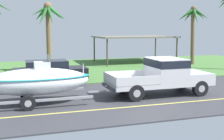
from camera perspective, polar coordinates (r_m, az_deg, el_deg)
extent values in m
cube|color=#38383D|center=(15.28, 5.75, -5.09)|extent=(36.00, 8.00, 0.06)
cube|color=#477538|center=(25.58, -4.16, 0.32)|extent=(36.00, 14.00, 0.11)
cube|color=#DBCC4C|center=(13.70, 8.79, -6.56)|extent=(34.20, 0.12, 0.01)
cube|color=silver|center=(15.56, 9.03, -2.44)|extent=(5.39, 2.08, 0.22)
cube|color=silver|center=(16.47, 15.08, -0.98)|extent=(1.51, 2.08, 0.38)
cube|color=silver|center=(15.62, 10.32, 0.14)|extent=(1.62, 2.08, 1.16)
cube|color=black|center=(15.58, 10.35, 1.41)|extent=(1.64, 2.10, 0.38)
cube|color=gray|center=(14.90, 3.66, -2.31)|extent=(2.26, 2.08, 0.04)
cube|color=silver|center=(15.79, 2.34, -0.96)|extent=(2.26, 0.08, 0.45)
cube|color=silver|center=(13.96, 5.18, -2.18)|extent=(2.26, 0.08, 0.45)
cube|color=silver|center=(14.50, -0.34, -1.76)|extent=(0.08, 2.08, 0.45)
cube|color=#333338|center=(14.55, -0.72, -3.31)|extent=(0.12, 1.87, 0.16)
sphere|color=#B2B2B7|center=(14.50, -1.17, -3.14)|extent=(0.10, 0.10, 0.10)
cylinder|color=black|center=(17.29, 13.14, -2.27)|extent=(0.80, 0.28, 0.80)
cylinder|color=#9E9EA3|center=(17.29, 13.14, -2.27)|extent=(0.36, 0.29, 0.36)
cylinder|color=black|center=(15.76, 16.61, -3.39)|extent=(0.80, 0.28, 0.80)
cylinder|color=#9E9EA3|center=(15.76, 16.61, -3.39)|extent=(0.36, 0.29, 0.36)
cylinder|color=black|center=(15.78, 2.03, -3.04)|extent=(0.80, 0.28, 0.80)
cylinder|color=#9E9EA3|center=(15.78, 2.03, -3.04)|extent=(0.36, 0.29, 0.36)
cylinder|color=black|center=(14.09, 4.61, -4.42)|extent=(0.80, 0.28, 0.80)
cylinder|color=#9E9EA3|center=(14.09, 4.61, -4.42)|extent=(0.36, 0.29, 0.36)
cube|color=gray|center=(14.43, -2.89, -4.18)|extent=(0.90, 0.10, 0.08)
cube|color=gray|center=(14.93, -14.35, -4.02)|extent=(4.71, 0.12, 0.10)
cube|color=gray|center=(13.06, -13.81, -5.73)|extent=(4.71, 0.12, 0.10)
cylinder|color=black|center=(14.98, -16.16, -4.28)|extent=(0.64, 0.22, 0.64)
cylinder|color=#9E9EA3|center=(14.98, -16.16, -4.28)|extent=(0.29, 0.23, 0.29)
cylinder|color=black|center=(12.99, -15.86, -6.14)|extent=(0.64, 0.22, 0.64)
cylinder|color=#9E9EA3|center=(12.99, -15.86, -6.14)|extent=(0.29, 0.23, 0.29)
ellipsoid|color=silver|center=(13.86, -14.19, -2.16)|extent=(4.75, 1.91, 1.21)
ellipsoid|color=teal|center=(13.83, -14.22, -1.30)|extent=(4.85, 1.95, 0.12)
cube|color=silver|center=(13.79, -13.29, 0.20)|extent=(0.70, 0.60, 0.65)
cube|color=slate|center=(13.76, -12.11, 2.22)|extent=(0.06, 0.56, 0.36)
cylinder|color=silver|center=(14.08, -5.55, 0.23)|extent=(0.04, 0.04, 0.50)
cube|color=black|center=(19.57, -11.74, -0.65)|extent=(4.64, 1.79, 0.70)
cube|color=black|center=(19.46, -12.47, 1.07)|extent=(2.60, 1.64, 0.50)
cylinder|color=black|center=(20.61, -7.60, -0.68)|extent=(0.66, 0.22, 0.66)
cylinder|color=#9E9EA3|center=(20.61, -7.60, -0.68)|extent=(0.30, 0.23, 0.30)
cylinder|color=black|center=(19.04, -6.73, -1.38)|extent=(0.66, 0.22, 0.66)
cylinder|color=#9E9EA3|center=(19.04, -6.73, -1.38)|extent=(0.30, 0.23, 0.30)
cylinder|color=black|center=(20.29, -16.41, -1.07)|extent=(0.66, 0.22, 0.66)
cylinder|color=#9E9EA3|center=(20.29, -16.41, -1.07)|extent=(0.30, 0.23, 0.30)
cylinder|color=black|center=(18.70, -16.27, -1.82)|extent=(0.66, 0.22, 0.66)
cylinder|color=#9E9EA3|center=(18.70, -16.27, -1.82)|extent=(0.30, 0.23, 0.30)
cylinder|color=#4C4238|center=(32.97, 8.37, 4.20)|extent=(0.14, 0.14, 2.51)
cylinder|color=#4C4238|center=(28.97, 12.35, 3.57)|extent=(0.14, 0.14, 2.51)
cylinder|color=#4C4238|center=(30.55, -3.43, 3.96)|extent=(0.14, 0.14, 2.51)
cylinder|color=#4C4238|center=(26.18, -0.94, 3.29)|extent=(0.14, 0.14, 2.51)
cube|color=#6B665B|center=(29.41, 4.28, 6.38)|extent=(7.45, 5.05, 0.14)
cylinder|color=brown|center=(28.99, 15.25, 6.13)|extent=(0.36, 0.57, 5.21)
cone|color=#286028|center=(29.43, 16.43, 10.29)|extent=(1.57, 0.54, 1.23)
cone|color=#286028|center=(29.56, 15.73, 10.36)|extent=(1.18, 1.06, 1.08)
cone|color=#286028|center=(29.45, 14.08, 10.31)|extent=(1.09, 1.80, 1.30)
cone|color=#286028|center=(28.96, 14.56, 10.14)|extent=(1.17, 0.82, 1.38)
cone|color=#286028|center=(28.51, 14.47, 10.64)|extent=(1.54, 0.66, 0.97)
cone|color=#286028|center=(28.21, 15.81, 9.97)|extent=(0.93, 1.86, 1.62)
cone|color=#286028|center=(28.80, 16.75, 10.32)|extent=(1.25, 1.45, 1.20)
sphere|color=brown|center=(29.03, 15.45, 11.26)|extent=(0.57, 0.57, 0.57)
cylinder|color=brown|center=(23.52, -12.06, 5.73)|extent=(0.39, 0.52, 5.10)
cone|color=#2D6B2D|center=(23.63, -10.57, 10.75)|extent=(1.58, 0.43, 1.30)
cone|color=#2D6B2D|center=(24.05, -10.91, 10.76)|extent=(1.49, 1.26, 1.19)
cone|color=#2D6B2D|center=(24.05, -12.35, 10.18)|extent=(0.31, 1.31, 1.56)
cone|color=#2D6B2D|center=(23.81, -13.38, 10.59)|extent=(1.35, 1.14, 1.34)
cone|color=#2D6B2D|center=(23.36, -13.75, 10.99)|extent=(1.45, 0.55, 0.99)
cone|color=#2D6B2D|center=(23.09, -13.06, 10.17)|extent=(1.29, 1.31, 1.70)
cone|color=#2D6B2D|center=(22.96, -11.77, 10.36)|extent=(0.65, 1.51, 1.60)
cone|color=#2D6B2D|center=(22.96, -10.81, 10.79)|extent=(1.38, 1.63, 1.33)
sphere|color=brown|center=(23.56, -12.25, 11.93)|extent=(0.62, 0.62, 0.62)
cone|color=#2D6B2D|center=(28.31, -20.62, 11.59)|extent=(2.05, 0.70, 1.41)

